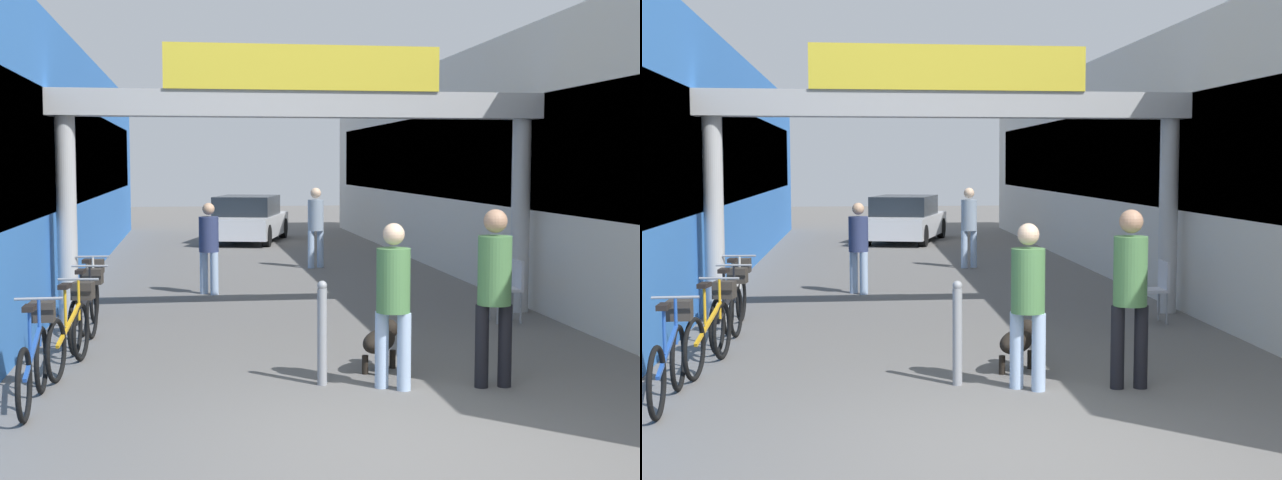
% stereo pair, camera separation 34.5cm
% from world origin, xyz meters
% --- Properties ---
extents(ground_plane, '(80.00, 80.00, 0.00)m').
position_xyz_m(ground_plane, '(0.00, 0.00, 0.00)').
color(ground_plane, '#605E5B').
extents(storefront_left, '(3.00, 26.00, 4.42)m').
position_xyz_m(storefront_left, '(-5.09, 11.00, 2.21)').
color(storefront_left, blue).
rests_on(storefront_left, ground_plane).
extents(storefront_right, '(3.00, 26.00, 4.42)m').
position_xyz_m(storefront_right, '(5.09, 11.00, 2.21)').
color(storefront_right, beige).
rests_on(storefront_right, ground_plane).
extents(arcade_sign_gateway, '(7.40, 0.47, 3.95)m').
position_xyz_m(arcade_sign_gateway, '(0.00, 6.07, 2.79)').
color(arcade_sign_gateway, '#B2B2B2').
rests_on(arcade_sign_gateway, ground_plane).
extents(pedestrian_with_dog, '(0.47, 0.47, 1.68)m').
position_xyz_m(pedestrian_with_dog, '(0.37, 1.79, 0.96)').
color(pedestrian_with_dog, '#A5BFE0').
rests_on(pedestrian_with_dog, ground_plane).
extents(pedestrian_companion, '(0.39, 0.35, 1.81)m').
position_xyz_m(pedestrian_companion, '(1.40, 1.72, 1.05)').
color(pedestrian_companion, black).
rests_on(pedestrian_companion, ground_plane).
extents(pedestrian_carrying_crate, '(0.48, 0.48, 1.59)m').
position_xyz_m(pedestrian_carrying_crate, '(-1.31, 8.60, 0.90)').
color(pedestrian_carrying_crate, '#A5BFE0').
rests_on(pedestrian_carrying_crate, ground_plane).
extents(pedestrian_elderly_walking, '(0.45, 0.45, 1.74)m').
position_xyz_m(pedestrian_elderly_walking, '(1.07, 12.19, 1.00)').
color(pedestrian_elderly_walking, '#A5BFE0').
rests_on(pedestrian_elderly_walking, ground_plane).
extents(dog_on_leash, '(0.61, 0.73, 0.53)m').
position_xyz_m(dog_on_leash, '(0.43, 2.61, 0.33)').
color(dog_on_leash, black).
rests_on(dog_on_leash, ground_plane).
extents(bicycle_blue_nearest, '(0.46, 1.69, 0.98)m').
position_xyz_m(bicycle_blue_nearest, '(-3.10, 1.73, 0.44)').
color(bicycle_blue_nearest, black).
rests_on(bicycle_blue_nearest, ground_plane).
extents(bicycle_orange_second, '(0.46, 1.68, 0.98)m').
position_xyz_m(bicycle_orange_second, '(-2.94, 3.17, 0.44)').
color(bicycle_orange_second, black).
rests_on(bicycle_orange_second, ground_plane).
extents(bicycle_black_third, '(0.46, 1.69, 0.98)m').
position_xyz_m(bicycle_black_third, '(-2.94, 4.49, 0.44)').
color(bicycle_black_third, black).
rests_on(bicycle_black_third, ground_plane).
extents(bicycle_silver_farthest, '(0.46, 1.69, 0.98)m').
position_xyz_m(bicycle_silver_farthest, '(-3.01, 5.66, 0.44)').
color(bicycle_silver_farthest, black).
rests_on(bicycle_silver_farthest, ground_plane).
extents(bollard_post_metal, '(0.10, 0.10, 1.08)m').
position_xyz_m(bollard_post_metal, '(-0.31, 2.06, 0.55)').
color(bollard_post_metal, gray).
rests_on(bollard_post_metal, ground_plane).
extents(cafe_chair_aluminium_nearer, '(0.40, 0.40, 0.89)m').
position_xyz_m(cafe_chair_aluminium_nearer, '(2.91, 5.27, 0.54)').
color(cafe_chair_aluminium_nearer, gray).
rests_on(cafe_chair_aluminium_nearer, ground_plane).
extents(parked_car_white, '(2.72, 4.31, 1.33)m').
position_xyz_m(parked_car_white, '(0.02, 18.75, 0.64)').
color(parked_car_white, silver).
rests_on(parked_car_white, ground_plane).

